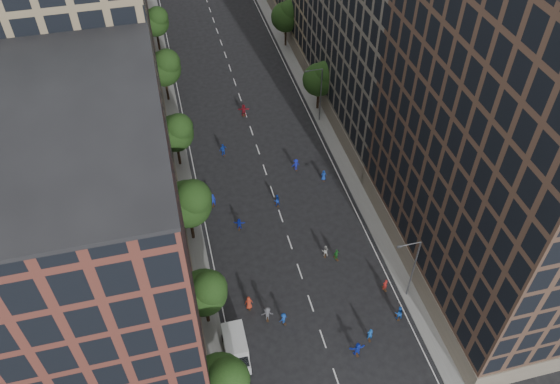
# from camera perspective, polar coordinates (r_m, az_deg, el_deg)

# --- Properties ---
(ground) EXTENTS (240.00, 240.00, 0.00)m
(ground) POSITION_cam_1_polar(r_m,az_deg,el_deg) (78.32, -2.25, 4.24)
(ground) COLOR black
(ground) RESTS_ON ground
(sidewalk_left) EXTENTS (4.00, 105.00, 0.15)m
(sidewalk_left) POSITION_cam_1_polar(r_m,az_deg,el_deg) (83.25, -11.52, 6.14)
(sidewalk_left) COLOR slate
(sidewalk_left) RESTS_ON ground
(sidewalk_right) EXTENTS (4.00, 105.00, 0.15)m
(sidewalk_right) POSITION_cam_1_polar(r_m,az_deg,el_deg) (86.51, 4.53, 8.63)
(sidewalk_right) COLOR slate
(sidewalk_right) RESTS_ON ground
(bldg_left_a) EXTENTS (14.00, 22.00, 30.00)m
(bldg_left_a) POSITION_cam_1_polar(r_m,az_deg,el_deg) (46.90, -18.13, -7.85)
(bldg_left_a) COLOR #582921
(bldg_left_a) RESTS_ON ground
(bldg_left_b) EXTENTS (14.00, 26.00, 34.00)m
(bldg_left_b) POSITION_cam_1_polar(r_m,az_deg,el_deg) (63.77, -18.86, 10.22)
(bldg_left_b) COLOR #7E6E53
(bldg_left_b) RESTS_ON ground
(bldg_left_c) EXTENTS (14.00, 20.00, 28.00)m
(bldg_left_c) POSITION_cam_1_polar(r_m,az_deg,el_deg) (85.31, -18.47, 16.89)
(bldg_left_c) COLOR #582921
(bldg_left_c) RESTS_ON ground
(bldg_right_a) EXTENTS (14.00, 30.00, 36.00)m
(bldg_right_a) POSITION_cam_1_polar(r_m,az_deg,el_deg) (55.92, 22.63, 5.03)
(bldg_right_a) COLOR #483226
(bldg_right_a) RESTS_ON ground
(bldg_right_b) EXTENTS (14.00, 28.00, 33.00)m
(bldg_right_b) POSITION_cam_1_polar(r_m,az_deg,el_deg) (77.63, 11.22, 17.64)
(bldg_right_b) COLOR #625B50
(bldg_right_b) RESTS_ON ground
(tree_left_0) EXTENTS (5.20, 5.20, 8.83)m
(tree_left_0) POSITION_cam_1_polar(r_m,az_deg,el_deg) (49.93, -6.05, -19.13)
(tree_left_0) COLOR black
(tree_left_0) RESTS_ON ground
(tree_left_1) EXTENTS (4.80, 4.80, 8.21)m
(tree_left_1) POSITION_cam_1_polar(r_m,az_deg,el_deg) (55.51, -7.80, -10.23)
(tree_left_1) COLOR black
(tree_left_1) RESTS_ON ground
(tree_left_2) EXTENTS (5.60, 5.60, 9.45)m
(tree_left_2) POSITION_cam_1_polar(r_m,az_deg,el_deg) (62.73, -9.44, -1.05)
(tree_left_2) COLOR black
(tree_left_2) RESTS_ON ground
(tree_left_3) EXTENTS (5.00, 5.00, 8.58)m
(tree_left_3) POSITION_cam_1_polar(r_m,az_deg,el_deg) (73.69, -10.79, 6.21)
(tree_left_3) COLOR black
(tree_left_3) RESTS_ON ground
(tree_left_4) EXTENTS (5.40, 5.40, 9.08)m
(tree_left_4) POSITION_cam_1_polar(r_m,az_deg,el_deg) (86.80, -11.98, 12.66)
(tree_left_4) COLOR black
(tree_left_4) RESTS_ON ground
(tree_left_5) EXTENTS (4.80, 4.80, 8.33)m
(tree_left_5) POSITION_cam_1_polar(r_m,az_deg,el_deg) (101.09, -12.84, 17.03)
(tree_left_5) COLOR black
(tree_left_5) RESTS_ON ground
(tree_right_a) EXTENTS (5.00, 5.00, 8.39)m
(tree_right_a) POSITION_cam_1_polar(r_m,az_deg,el_deg) (83.51, 4.26, 11.80)
(tree_right_a) COLOR black
(tree_right_a) RESTS_ON ground
(tree_right_b) EXTENTS (5.20, 5.20, 8.83)m
(tree_right_b) POSITION_cam_1_polar(r_m,az_deg,el_deg) (100.04, 0.74, 17.98)
(tree_right_b) COLOR black
(tree_right_b) RESTS_ON ground
(streetlamp_near) EXTENTS (2.64, 0.22, 9.06)m
(streetlamp_near) POSITION_cam_1_polar(r_m,az_deg,el_deg) (58.98, 13.64, -7.56)
(streetlamp_near) COLOR #595B60
(streetlamp_near) RESTS_ON ground
(streetlamp_far) EXTENTS (2.64, 0.22, 9.06)m
(streetlamp_far) POSITION_cam_1_polar(r_m,az_deg,el_deg) (81.23, 4.15, 10.38)
(streetlamp_far) COLOR #595B60
(streetlamp_far) RESTS_ON ground
(cargo_van) EXTENTS (2.36, 4.98, 2.64)m
(cargo_van) POSITION_cam_1_polar(r_m,az_deg,el_deg) (56.61, -4.62, -15.95)
(cargo_van) COLOR silver
(cargo_van) RESTS_ON ground
(skater_1) EXTENTS (0.66, 0.47, 1.71)m
(skater_1) POSITION_cam_1_polar(r_m,az_deg,el_deg) (58.58, 9.37, -14.47)
(skater_1) COLOR #144AA5
(skater_1) RESTS_ON ground
(skater_2) EXTENTS (0.96, 0.78, 1.85)m
(skater_2) POSITION_cam_1_polar(r_m,az_deg,el_deg) (60.45, 12.30, -12.24)
(skater_2) COLOR #1548AF
(skater_2) RESTS_ON ground
(skater_3) EXTENTS (1.13, 0.92, 1.52)m
(skater_3) POSITION_cam_1_polar(r_m,az_deg,el_deg) (58.94, 0.36, -13.09)
(skater_3) COLOR #133D9F
(skater_3) RESTS_ON ground
(skater_4) EXTENTS (0.99, 0.52, 1.60)m
(skater_4) POSITION_cam_1_polar(r_m,az_deg,el_deg) (57.46, -3.97, -15.59)
(skater_4) COLOR #151BAB
(skater_4) RESTS_ON ground
(skater_5) EXTENTS (1.68, 0.54, 1.81)m
(skater_5) POSITION_cam_1_polar(r_m,az_deg,el_deg) (57.48, 8.08, -15.93)
(skater_5) COLOR #1732BE
(skater_5) RESTS_ON ground
(skater_6) EXTENTS (0.88, 0.58, 1.81)m
(skater_6) POSITION_cam_1_polar(r_m,az_deg,el_deg) (59.94, -3.27, -11.49)
(skater_6) COLOR #AF311D
(skater_6) RESTS_ON ground
(skater_7) EXTENTS (0.64, 0.47, 1.63)m
(skater_7) POSITION_cam_1_polar(r_m,az_deg,el_deg) (62.42, 10.92, -9.50)
(skater_7) COLOR maroon
(skater_7) RESTS_ON ground
(skater_8) EXTENTS (0.90, 0.78, 1.60)m
(skater_8) POSITION_cam_1_polar(r_m,az_deg,el_deg) (64.50, 4.73, -6.17)
(skater_8) COLOR #B4B3B0
(skater_8) RESTS_ON ground
(skater_9) EXTENTS (1.36, 0.91, 1.95)m
(skater_9) POSITION_cam_1_polar(r_m,az_deg,el_deg) (59.03, -1.34, -12.59)
(skater_9) COLOR #48484E
(skater_9) RESTS_ON ground
(skater_10) EXTENTS (1.00, 0.64, 1.58)m
(skater_10) POSITION_cam_1_polar(r_m,az_deg,el_deg) (64.30, 5.91, -6.52)
(skater_10) COLOR #1E6422
(skater_10) RESTS_ON ground
(skater_11) EXTENTS (1.51, 0.87, 1.56)m
(skater_11) POSITION_cam_1_polar(r_m,az_deg,el_deg) (67.30, -4.28, -3.35)
(skater_11) COLOR #1528AD
(skater_11) RESTS_ON ground
(skater_12) EXTENTS (0.83, 0.60, 1.57)m
(skater_12) POSITION_cam_1_polar(r_m,az_deg,el_deg) (73.54, 4.58, 1.73)
(skater_12) COLOR #13369C
(skater_12) RESTS_ON ground
(skater_13) EXTENTS (0.80, 0.64, 1.90)m
(skater_13) POSITION_cam_1_polar(r_m,az_deg,el_deg) (70.26, -7.02, -0.83)
(skater_13) COLOR #1428A3
(skater_13) RESTS_ON ground
(skater_14) EXTENTS (0.97, 0.84, 1.73)m
(skater_14) POSITION_cam_1_polar(r_m,az_deg,el_deg) (69.80, -0.35, -0.88)
(skater_14) COLOR #1432A3
(skater_14) RESTS_ON ground
(skater_15) EXTENTS (1.22, 0.84, 1.74)m
(skater_15) POSITION_cam_1_polar(r_m,az_deg,el_deg) (74.82, 1.66, 2.86)
(skater_15) COLOR #141EA4
(skater_15) RESTS_ON ground
(skater_16) EXTENTS (1.20, 0.81, 1.90)m
(skater_16) POSITION_cam_1_polar(r_m,az_deg,el_deg) (77.50, -5.96, 4.41)
(skater_16) COLOR #163BB3
(skater_16) RESTS_ON ground
(skater_17) EXTENTS (1.88, 0.89, 1.94)m
(skater_17) POSITION_cam_1_polar(r_m,az_deg,el_deg) (84.61, -3.81, 8.50)
(skater_17) COLOR maroon
(skater_17) RESTS_ON ground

